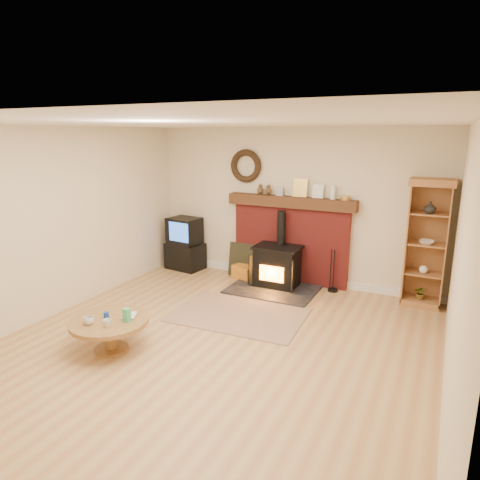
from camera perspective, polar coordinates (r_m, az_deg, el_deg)
The scene contains 11 objects.
ground at distance 5.30m, azimuth -3.66°, elevation -14.08°, with size 5.50×5.50×0.00m, color #B17C4A.
room_shell at distance 4.83m, azimuth -3.60°, elevation 4.72°, with size 5.02×5.52×2.61m.
chimney_breast at distance 7.31m, azimuth 6.70°, elevation 0.53°, with size 2.20×0.22×1.78m.
wood_stove at distance 7.10m, azimuth 4.90°, elevation -3.71°, with size 1.40×1.00×1.26m.
area_rug at distance 6.13m, azimuth -0.10°, elevation -9.91°, with size 1.80×1.24×0.01m, color brown.
tv_unit at distance 8.10m, azimuth -7.36°, elevation -0.60°, with size 0.72×0.54×0.98m.
curio_cabinet at distance 6.78m, azimuth 23.60°, elevation -0.40°, with size 0.60×0.44×1.88m.
firelog_box at distance 7.53m, azimuth 0.54°, elevation -4.35°, with size 0.39×0.24×0.24m, color yellow.
leaning_painting at distance 7.65m, azimuth 0.24°, elevation -2.65°, with size 0.50×0.03×0.60m, color black.
fire_tools at distance 7.13m, azimuth 12.23°, elevation -5.88°, with size 0.16×0.16×0.70m.
coffee_table at distance 5.31m, azimuth -17.01°, elevation -10.83°, with size 0.91×0.91×0.55m.
Camera 1 is at (2.36, -4.04, 2.50)m, focal length 32.00 mm.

